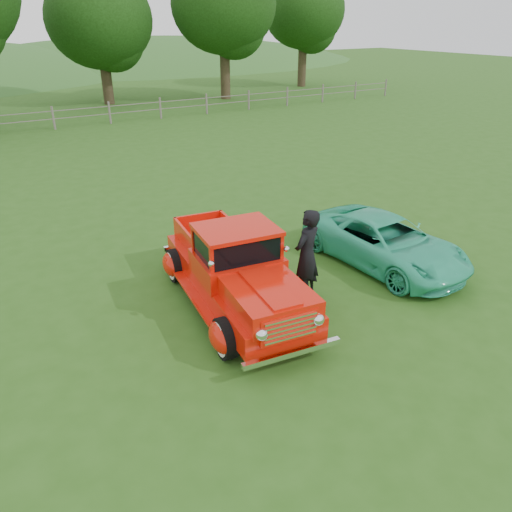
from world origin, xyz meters
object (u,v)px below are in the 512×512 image
teal_sedan (385,242)px  man (307,255)px  tree_near_east (99,20)px  red_pickup (236,271)px  tree_mid_east (223,4)px  tree_far_east (304,11)px

teal_sedan → man: 2.61m
tree_near_east → red_pickup: bearing=-101.3°
tree_mid_east → tree_far_east: size_ratio=1.07×
red_pickup → teal_sedan: bearing=4.5°
tree_near_east → teal_sedan: tree_near_east is taller
tree_far_east → teal_sedan: bearing=-122.7°
tree_far_east → red_pickup: bearing=-128.1°
red_pickup → tree_mid_east: bearing=69.1°
tree_far_east → red_pickup: 36.84m
red_pickup → man: bearing=-10.9°
tree_mid_east → man: tree_mid_east is taller
man → teal_sedan: bearing=164.1°
tree_near_east → tree_far_east: (17.00, 1.00, 0.61)m
tree_far_east → teal_sedan: size_ratio=2.10×
man → tree_mid_east: bearing=-137.3°
tree_mid_east → man: (-12.10, -26.17, -5.18)m
teal_sedan → man: size_ratio=2.12×
red_pickup → tree_far_east: bearing=58.7°
tree_far_east → tree_mid_east: bearing=-161.6°
tree_mid_east → red_pickup: size_ratio=1.83×
teal_sedan → man: man is taller
tree_mid_east → tree_near_east: bearing=166.0°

